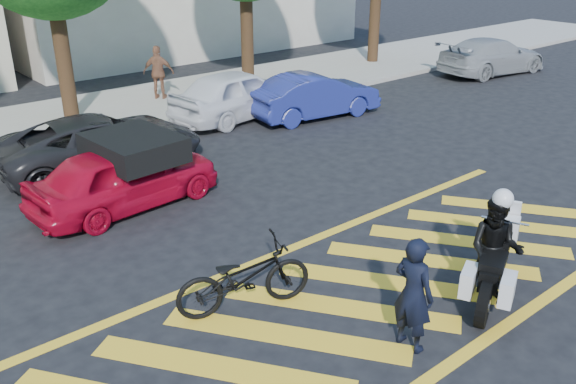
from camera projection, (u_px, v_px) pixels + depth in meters
ground at (367, 293)px, 9.69m from camera, size 90.00×90.00×0.00m
sidewalk at (72, 120)px, 18.11m from camera, size 60.00×5.00×0.15m
crosswalk at (366, 294)px, 9.67m from camera, size 12.33×4.00×0.01m
officer_bike at (413, 294)px, 8.15m from camera, size 0.44×0.63×1.68m
bicycle at (244, 277)px, 9.10m from camera, size 2.21×1.32×1.10m
police_motorcycle at (494, 266)px, 9.36m from camera, size 2.20×1.30×1.04m
officer_moto at (495, 250)px, 9.24m from camera, size 0.93×1.03×1.71m
red_convertible at (125, 176)px, 12.43m from camera, size 4.08×1.93×1.35m
parked_mid_left at (101, 143)px, 14.39m from camera, size 4.90×2.54×1.32m
parked_mid_right at (238, 94)px, 18.26m from camera, size 4.60×2.32×1.50m
parked_right at (315, 96)px, 18.38m from camera, size 4.22×1.96×1.34m
parked_far_right at (492, 56)px, 23.88m from camera, size 5.00×2.54×1.39m
pedestrian_right at (159, 72)px, 19.77m from camera, size 1.02×1.00×1.72m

